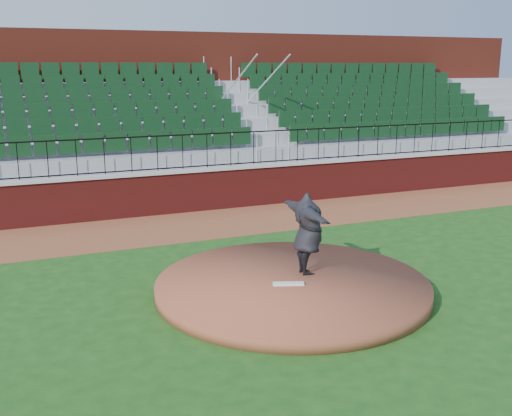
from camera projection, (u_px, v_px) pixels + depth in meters
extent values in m
plane|color=#1A4614|center=(286.00, 288.00, 12.02)|extent=(90.00, 90.00, 0.00)
cube|color=brown|center=(201.00, 224.00, 16.86)|extent=(34.00, 3.20, 0.01)
cube|color=maroon|center=(184.00, 192.00, 18.15)|extent=(34.00, 0.35, 1.20)
cube|color=#B7B7B7|center=(183.00, 171.00, 18.00)|extent=(34.00, 0.45, 0.10)
cube|color=maroon|center=(140.00, 108.00, 22.61)|extent=(34.00, 0.50, 5.50)
cylinder|color=brown|center=(292.00, 286.00, 11.76)|extent=(5.26, 5.26, 0.25)
cube|color=white|center=(288.00, 284.00, 11.49)|extent=(0.60, 0.34, 0.04)
imported|color=black|center=(308.00, 234.00, 11.93)|extent=(0.69, 2.05, 1.64)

